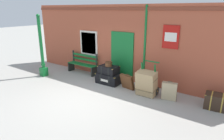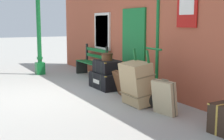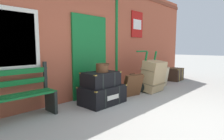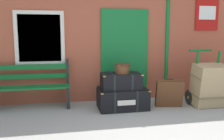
{
  "view_description": "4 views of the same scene",
  "coord_description": "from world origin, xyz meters",
  "views": [
    {
      "loc": [
        4.49,
        -4.6,
        3.02
      ],
      "look_at": [
        -0.06,
        1.88,
        0.56
      ],
      "focal_mm": 31.65,
      "sensor_mm": 36.0,
      "label": 1
    },
    {
      "loc": [
        7.18,
        -1.97,
        1.74
      ],
      "look_at": [
        0.38,
        1.62,
        0.57
      ],
      "focal_mm": 50.39,
      "sensor_mm": 36.0,
      "label": 2
    },
    {
      "loc": [
        -3.05,
        -1.27,
        1.3
      ],
      "look_at": [
        0.29,
        1.85,
        0.74
      ],
      "focal_mm": 29.86,
      "sensor_mm": 36.0,
      "label": 3
    },
    {
      "loc": [
        -1.29,
        -2.99,
        1.51
      ],
      "look_at": [
        -0.37,
        1.67,
        0.83
      ],
      "focal_mm": 38.7,
      "sensor_mm": 36.0,
      "label": 4
    }
  ],
  "objects": [
    {
      "name": "ground_plane",
      "position": [
        0.0,
        0.0,
        0.0
      ],
      "size": [
        60.0,
        60.0,
        0.0
      ],
      "primitive_type": "plane",
      "color": "#A3A099"
    },
    {
      "name": "brick_facade",
      "position": [
        -0.01,
        2.6,
        1.6
      ],
      "size": [
        10.4,
        0.35,
        3.2
      ],
      "color": "#AD5138",
      "rests_on": "ground"
    },
    {
      "name": "platform_bench",
      "position": [
        -1.99,
        2.16,
        0.44
      ],
      "size": [
        1.6,
        0.43,
        1.01
      ],
      "color": "#146B2D",
      "rests_on": "ground"
    },
    {
      "name": "steamer_trunk_base",
      "position": [
        -0.13,
        1.75,
        0.21
      ],
      "size": [
        1.02,
        0.67,
        0.43
      ],
      "color": "black",
      "rests_on": "ground"
    },
    {
      "name": "steamer_trunk_middle",
      "position": [
        -0.16,
        1.77,
        0.58
      ],
      "size": [
        0.82,
        0.56,
        0.33
      ],
      "color": "black",
      "rests_on": "steamer_trunk_base"
    },
    {
      "name": "round_hatbox",
      "position": [
        -0.14,
        1.75,
        0.85
      ],
      "size": [
        0.31,
        0.3,
        0.2
      ],
      "color": "brown",
      "rests_on": "steamer_trunk_middle"
    },
    {
      "name": "porters_trolley",
      "position": [
        1.71,
        1.69,
        0.27
      ],
      "size": [
        0.71,
        0.59,
        1.2
      ],
      "color": "black",
      "rests_on": "ground"
    },
    {
      "name": "large_brown_trunk",
      "position": [
        1.71,
        1.51,
        0.47
      ],
      "size": [
        0.7,
        0.55,
        0.93
      ],
      "color": "tan",
      "rests_on": "ground"
    },
    {
      "name": "suitcase_umber",
      "position": [
        2.52,
        1.61,
        0.33
      ],
      "size": [
        0.53,
        0.32,
        0.68
      ],
      "color": "tan",
      "rests_on": "ground"
    },
    {
      "name": "suitcase_slate",
      "position": [
        0.85,
        1.62,
        0.3
      ],
      "size": [
        0.6,
        0.39,
        0.61
      ],
      "color": "brown",
      "rests_on": "ground"
    },
    {
      "name": "corner_trunk",
      "position": [
        3.95,
        1.87,
        0.24
      ],
      "size": [
        0.72,
        0.54,
        0.49
      ],
      "color": "#332319",
      "rests_on": "ground"
    }
  ]
}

